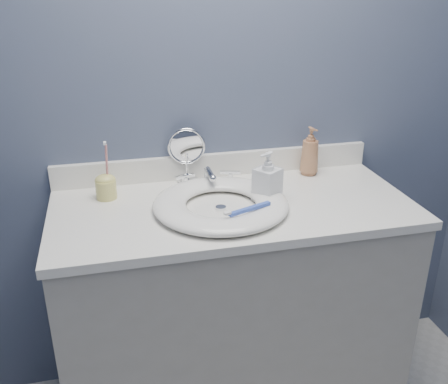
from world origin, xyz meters
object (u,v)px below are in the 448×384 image
object	(u,v)px
makeup_mirror	(187,152)
soap_bottle_amber	(310,151)
soap_bottle_clear	(268,177)
toothbrush_holder	(106,186)

from	to	relation	value
makeup_mirror	soap_bottle_amber	world-z (taller)	makeup_mirror
makeup_mirror	soap_bottle_clear	xyz separation A→B (m)	(0.24, -0.24, -0.03)
soap_bottle_clear	soap_bottle_amber	bearing A→B (deg)	94.77
soap_bottle_amber	toothbrush_holder	bearing A→B (deg)	172.64
makeup_mirror	toothbrush_holder	bearing A→B (deg)	-155.77
soap_bottle_amber	soap_bottle_clear	size ratio (longest dim) A/B	1.07
makeup_mirror	soap_bottle_clear	bearing A→B (deg)	-38.40
makeup_mirror	toothbrush_holder	size ratio (longest dim) A/B	1.01
soap_bottle_clear	makeup_mirror	bearing A→B (deg)	-170.70
makeup_mirror	soap_bottle_amber	bearing A→B (deg)	1.93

